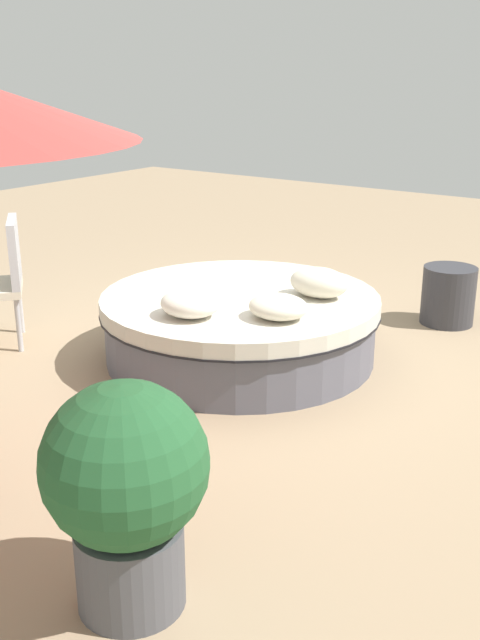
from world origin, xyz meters
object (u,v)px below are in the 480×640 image
throw_pillow_1 (278,307)px  throw_pillow_2 (319,282)px  side_table (448,295)px  patio_chair (0,274)px  round_bed (240,325)px  throw_pillow_0 (190,303)px  planter (126,484)px

throw_pillow_1 → throw_pillow_2: 0.57m
side_table → throw_pillow_1: bearing=76.5°
patio_chair → round_bed: bearing=-113.7°
throw_pillow_2 → side_table: size_ratio=0.90×
throw_pillow_0 → planter: size_ratio=0.43×
round_bed → side_table: side_table is taller
planter → patio_chair: bearing=-29.6°
throw_pillow_2 → side_table: (-0.48, -1.36, -0.35)m
round_bed → side_table: (-0.98, -1.65, -0.01)m
patio_chair → side_table: (-2.65, -2.46, -0.32)m
throw_pillow_1 → throw_pillow_0: bearing=31.4°
throw_pillow_0 → throw_pillow_2: bearing=-118.6°
throw_pillow_0 → throw_pillow_1: throw_pillow_0 is taller
side_table → patio_chair: bearing=42.9°
throw_pillow_2 → patio_chair: patio_chair is taller
round_bed → planter: (-1.20, 2.45, 0.29)m
throw_pillow_2 → planter: (-0.71, 2.73, -0.05)m
throw_pillow_0 → planter: bearing=122.6°
throw_pillow_0 → round_bed: bearing=-88.7°
throw_pillow_0 → planter: (-1.19, 1.85, -0.03)m
throw_pillow_1 → side_table: bearing=-103.5°
round_bed → throw_pillow_0: bearing=91.3°
throw_pillow_2 → patio_chair: size_ratio=0.45×
patio_chair → planter: size_ratio=1.02×
patio_chair → throw_pillow_2: bearing=-112.6°
round_bed → throw_pillow_2: 0.67m
round_bed → patio_chair: size_ratio=2.09×
round_bed → throw_pillow_1: bearing=150.8°
planter → side_table: (0.22, -4.09, -0.30)m
throw_pillow_1 → throw_pillow_2: throw_pillow_2 is taller
patio_chair → throw_pillow_1: bearing=-126.0°
round_bed → throw_pillow_1: size_ratio=5.04×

